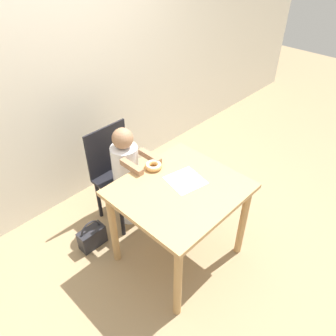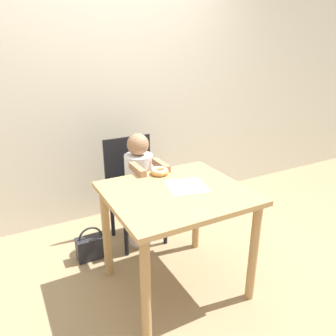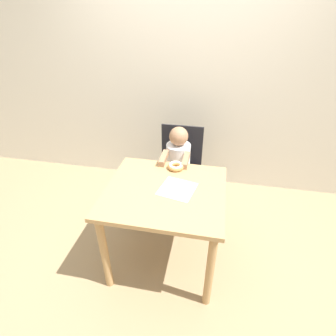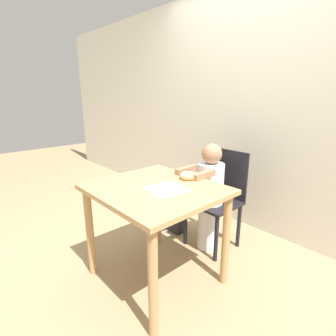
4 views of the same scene
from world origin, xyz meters
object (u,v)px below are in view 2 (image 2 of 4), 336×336
Objects in this scene: donut at (159,171)px; handbag at (91,247)px; chair at (134,188)px; child_figure at (140,190)px.

handbag is at bearing 147.78° from donut.
chair reaches higher than donut.
donut reaches higher than handbag.
chair is at bearing 93.81° from donut.
donut is at bearing -86.19° from chair.
chair is 0.55m from donut.
handbag is at bearing -162.90° from chair.
child_figure is at bearing 1.86° from handbag.
child_figure is 0.43m from donut.
chair is 3.17× the size of handbag.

